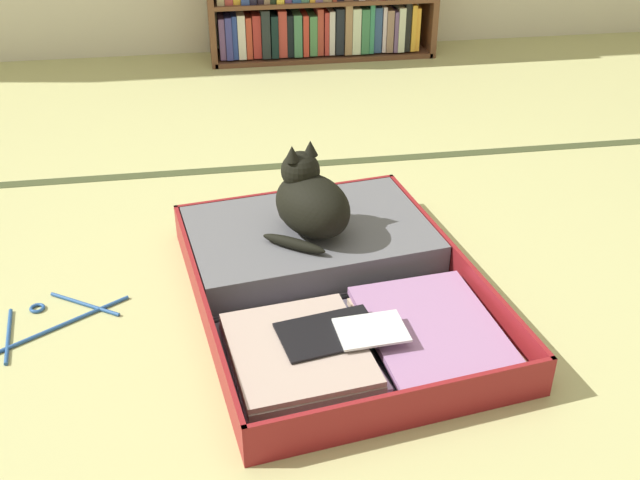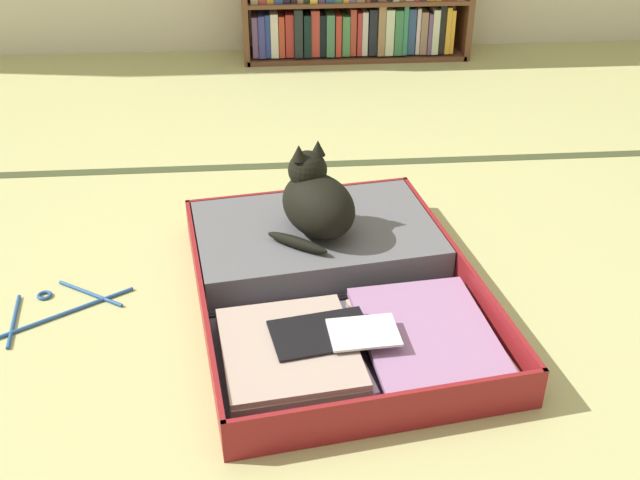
% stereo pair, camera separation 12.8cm
% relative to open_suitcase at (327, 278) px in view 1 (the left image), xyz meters
% --- Properties ---
extents(ground_plane, '(10.00, 10.00, 0.00)m').
position_rel_open_suitcase_xyz_m(ground_plane, '(-0.10, -0.12, -0.05)').
color(ground_plane, tan).
extents(tatami_border, '(4.80, 0.05, 0.00)m').
position_rel_open_suitcase_xyz_m(tatami_border, '(-0.10, 0.83, -0.05)').
color(tatami_border, '#3D4526').
rests_on(tatami_border, ground_plane).
extents(open_suitcase, '(0.85, 1.07, 0.11)m').
position_rel_open_suitcase_xyz_m(open_suitcase, '(0.00, 0.00, 0.00)').
color(open_suitcase, maroon).
rests_on(open_suitcase, ground_plane).
extents(black_cat, '(0.29, 0.31, 0.26)m').
position_rel_open_suitcase_xyz_m(black_cat, '(-0.03, 0.16, 0.16)').
color(black_cat, black).
rests_on(black_cat, open_suitcase).
extents(clothes_hanger, '(0.36, 0.29, 0.01)m').
position_rel_open_suitcase_xyz_m(clothes_hanger, '(-0.74, -0.02, -0.04)').
color(clothes_hanger, '#265193').
rests_on(clothes_hanger, ground_plane).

